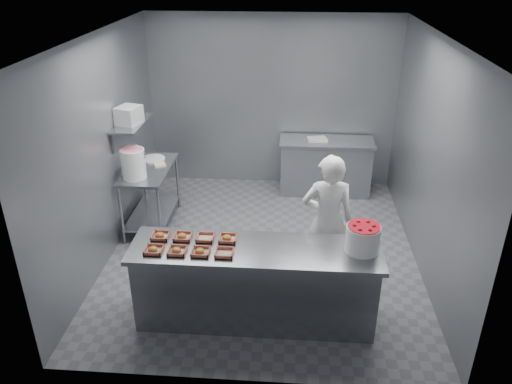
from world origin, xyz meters
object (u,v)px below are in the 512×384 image
Objects in this scene: back_counter at (325,166)px; tray_5 at (183,236)px; appliance at (129,115)px; service_counter at (255,284)px; tray_1 at (177,251)px; tray_2 at (200,252)px; tray_4 at (160,236)px; tray_6 at (205,238)px; worker at (327,220)px; glaze_bucket at (133,163)px; tray_7 at (228,238)px; prep_table at (150,188)px; tray_0 at (154,250)px; tray_3 at (224,253)px; strawberry_tub at (363,237)px.

tray_5 is at bearing -118.42° from back_counter.
service_counter is at bearing -29.89° from appliance.
tray_1 is 0.24m from tray_2.
tray_4 is at bearing 130.91° from tray_1.
tray_1 is at bearing -131.26° from tray_6.
worker is (1.32, 0.93, -0.10)m from tray_2.
tray_6 is at bearing 89.37° from tray_2.
glaze_bucket is at bearing 124.25° from tray_2.
tray_6 is 1.48m from worker.
tray_7 is (0.48, 0.00, 0.00)m from tray_5.
back_counter is 8.01× the size of tray_4.
tray_2 is (1.11, -2.09, 0.33)m from prep_table.
glaze_bucket is at bearing -21.66° from worker.
tray_6 reaches higher than back_counter.
tray_7 is (0.72, 0.28, 0.00)m from tray_0.
prep_table is 2.03m from tray_5.
prep_table and back_counter have the same top height.
glaze_bucket is (-0.09, -0.33, 0.52)m from prep_table.
tray_2 is at bearing -29.99° from tray_4.
tray_5 is (-0.48, 0.28, 0.00)m from tray_3.
tray_2 is at bearing 0.00° from tray_1.
back_counter is at bearing 74.52° from service_counter.
service_counter is at bearing -24.50° from tray_7.
tray_7 is at bearing -0.00° from tray_6.
tray_4 reaches higher than prep_table.
tray_3 is 0.77m from tray_4.
tray_7 is at bearing 49.09° from tray_2.
strawberry_tub is at bearing 108.59° from worker.
tray_7 is (0.24, -0.00, 0.00)m from tray_6.
tray_1 reaches higher than tray_6.
tray_5 is 0.11× the size of worker.
back_counter is 4.83× the size of appliance.
worker is at bearing 40.60° from tray_3.
tray_7 is at bearing 155.50° from service_counter.
tray_0 is at bearing -180.00° from tray_3.
tray_5 is (0.24, 0.00, 0.00)m from tray_4.
tray_3 is 0.28m from tray_7.
tray_5 is 0.60× the size of appliance.
tray_3 is 0.56m from tray_5.
tray_0 is 1.00× the size of tray_4.
tray_1 is 1.82m from worker.
back_counter is at bearing 31.65° from glaze_bucket.
tray_6 is at bearing 48.74° from tray_1.
prep_table is at bearing -28.94° from worker.
tray_2 is 0.37m from tray_7.
worker is at bearing 34.98° from tray_2.
strawberry_tub is (0.30, -0.74, 0.23)m from worker.
glaze_bucket is (-1.44, 1.48, 0.19)m from tray_7.
tray_2 reaches higher than prep_table.
glaze_bucket is (-0.96, 1.76, 0.19)m from tray_1.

